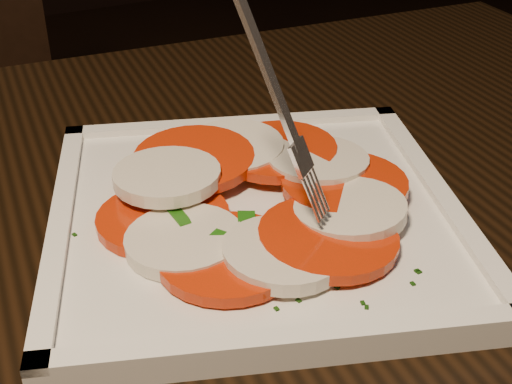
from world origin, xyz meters
TOP-DOWN VIEW (x-y plane):
  - table at (-0.19, -0.01)m, footprint 1.27×0.90m
  - plate at (-0.11, -0.02)m, footprint 0.38×0.38m
  - caprese_salad at (-0.11, -0.02)m, footprint 0.24×0.26m
  - fork at (-0.12, -0.05)m, footprint 0.07×0.08m

SIDE VIEW (x-z plane):
  - table at x=-0.19m, z-range 0.28..1.03m
  - plate at x=-0.11m, z-range 0.75..0.76m
  - caprese_salad at x=-0.11m, z-range 0.76..0.79m
  - fork at x=-0.12m, z-range 0.79..0.95m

